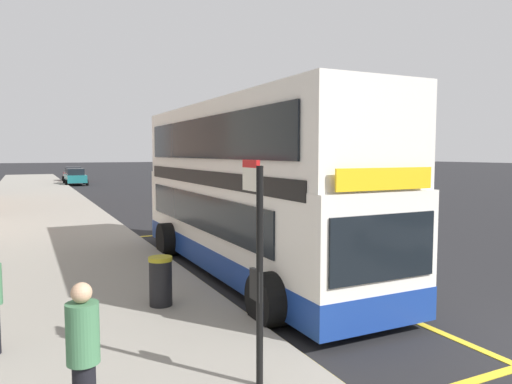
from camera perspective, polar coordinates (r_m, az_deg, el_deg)
The scene contains 10 objects.
ground_plane at distance 36.49m, azimuth -13.85°, elevation -0.35°, with size 260.00×260.00×0.00m, color black.
pavement_near at distance 35.68m, azimuth -24.90°, elevation -0.66°, with size 6.00×76.00×0.14m, color gray.
double_decker_bus at distance 12.38m, azimuth -1.11°, elevation -0.26°, with size 3.17×10.57×4.40m.
bus_bay_markings at distance 12.53m, azimuth -1.24°, elevation -9.75°, with size 2.86×13.52×0.01m.
bus_stop_sign at distance 6.11m, azimuth 0.14°, elevation -7.68°, with size 0.09×0.51×2.91m.
parked_car_black_distant at distance 33.11m, azimuth -3.92°, elevation 0.66°, with size 2.09×4.20×1.62m.
parked_car_maroon_kerbside at distance 55.13m, azimuth -21.10°, elevation 1.97°, with size 2.09×4.20×1.62m.
parked_car_teal_far at distance 49.59m, azimuth -20.88°, elevation 1.70°, with size 2.09×4.20×1.62m.
pedestrian_further_back at distance 5.53m, azimuth -20.03°, elevation -17.82°, with size 0.34×0.34×1.66m.
litter_bin at distance 9.66m, azimuth -11.39°, elevation -10.43°, with size 0.47×0.47×0.97m.
Camera 1 is at (-7.66, -3.54, 3.13)m, focal length 33.29 mm.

